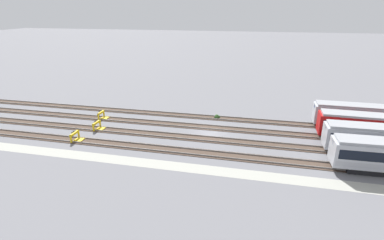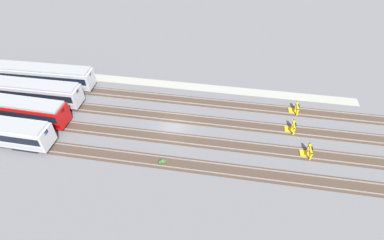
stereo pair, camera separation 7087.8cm
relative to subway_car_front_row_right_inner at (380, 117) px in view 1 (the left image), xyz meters
The scene contains 11 objects.
ground_plane 24.50m from the subway_car_front_row_right_inner, 164.79° to the right, with size 400.00×400.00×0.00m, color slate.
service_walkway 28.90m from the subway_car_front_row_right_inner, 144.83° to the right, with size 54.00×2.00×0.01m, color #9E9E93.
rail_track_nearest 26.88m from the subway_car_front_row_right_inner, 151.53° to the right, with size 90.00×2.23×0.21m.
rail_track_near_inner 25.14m from the subway_car_front_row_right_inner, 160.10° to the right, with size 90.00×2.24×0.21m.
rail_track_middle 24.03m from the subway_car_front_row_right_inner, 169.70° to the right, with size 90.00×2.24×0.21m.
rail_track_far_inner 23.65m from the subway_car_front_row_right_inner, behind, with size 90.00×2.23×0.21m.
subway_car_front_row_right_inner is the anchor object (origin of this frame).
bumper_stop_nearest_track 42.56m from the subway_car_front_row_right_inner, 162.52° to the right, with size 1.35×2.00×1.22m.
bumper_stop_near_inner_track 40.65m from the subway_car_front_row_right_inner, 167.87° to the right, with size 1.36×2.01×1.22m.
bumper_stop_middle_track 41.59m from the subway_car_front_row_right_inner, behind, with size 1.36×2.00×1.22m.
weed_clump 23.56m from the subway_car_front_row_right_inner, behind, with size 0.92×0.70×0.64m.
Camera 1 is at (6.21, -38.68, 16.68)m, focal length 28.00 mm.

